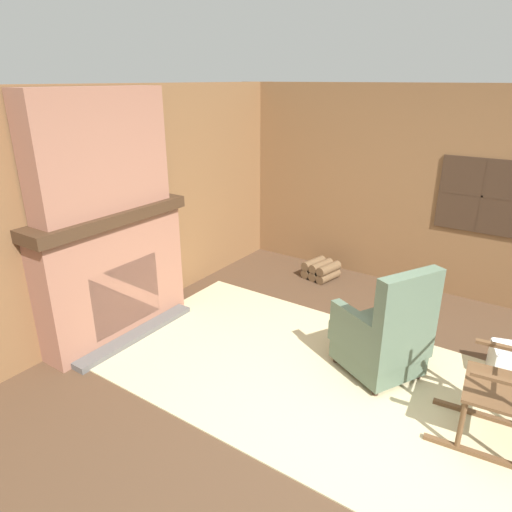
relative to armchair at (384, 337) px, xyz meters
name	(u,v)px	position (x,y,z in m)	size (l,w,h in m)	color
ground_plane	(365,437)	(0.18, -0.79, -0.37)	(14.00, 14.00, 0.00)	#4C3523
wood_panel_wall_left	(94,216)	(-2.63, -0.79, 0.81)	(0.06, 6.16, 2.36)	brown
wood_panel_wall_back	(472,198)	(0.19, 2.02, 0.81)	(6.16, 0.09, 2.36)	brown
fireplace_hearth	(115,274)	(-2.42, -0.79, 0.26)	(0.53, 1.63, 1.27)	#93604C
chimney_breast	(99,151)	(-2.44, -0.79, 1.43)	(0.28, 1.35, 1.07)	#93604C
area_rug	(299,369)	(-0.60, -0.35, -0.36)	(3.52, 2.12, 0.01)	#C6B789
armchair	(384,337)	(0.00, 0.00, 0.00)	(0.85, 0.83, 1.03)	#516651
rocking_chair	(506,389)	(0.95, -0.31, 0.08)	(0.84, 0.55, 1.37)	brown
firewood_stack	(321,270)	(-1.36, 1.55, -0.26)	(0.43, 0.43, 0.22)	brown
oil_lamp_vase	(51,215)	(-2.47, -1.31, 0.98)	(0.10, 0.10, 0.22)	silver
storage_case	(136,194)	(-2.47, -0.40, 0.97)	(0.16, 0.23, 0.15)	gray
decorative_plate_on_mantel	(110,193)	(-2.49, -0.68, 1.04)	(0.07, 0.29, 0.28)	red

